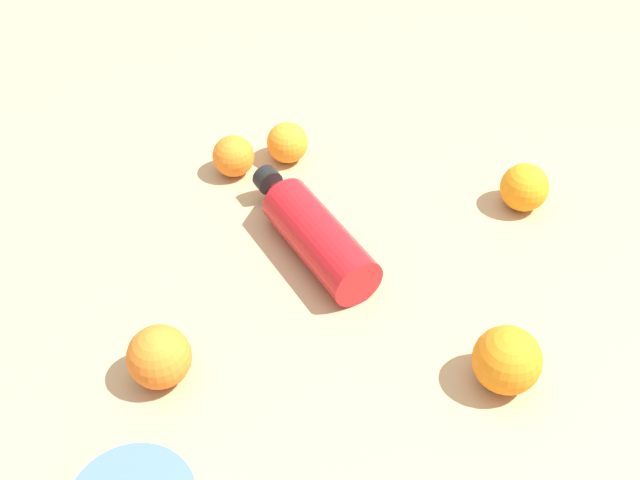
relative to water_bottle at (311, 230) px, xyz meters
name	(u,v)px	position (x,y,z in m)	size (l,w,h in m)	color
ground_plane	(288,265)	(-0.04, 0.00, -0.04)	(2.40, 2.40, 0.00)	tan
water_bottle	(311,230)	(0.00, 0.00, 0.00)	(0.14, 0.26, 0.07)	red
orange_0	(524,187)	(0.26, -0.18, 0.00)	(0.07, 0.07, 0.07)	orange
orange_1	(507,360)	(-0.03, -0.32, 0.00)	(0.08, 0.08, 0.08)	orange
orange_2	(287,143)	(0.13, 0.16, 0.00)	(0.06, 0.06, 0.06)	orange
orange_3	(233,156)	(0.05, 0.20, 0.00)	(0.06, 0.06, 0.06)	orange
orange_4	(159,357)	(-0.28, -0.01, 0.00)	(0.08, 0.08, 0.08)	orange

